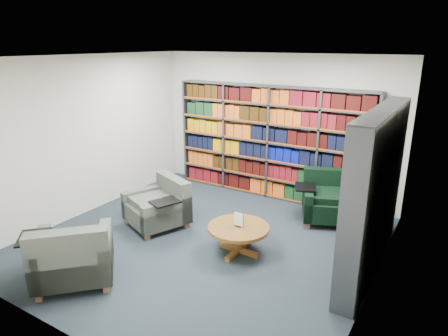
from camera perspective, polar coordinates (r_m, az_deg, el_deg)
The scene contains 7 objects.
room_shell at distance 5.86m, azimuth -3.05°, elevation 1.74°, with size 5.02×5.02×2.82m.
bookshelf_back at distance 7.92m, azimuth 6.58°, elevation 3.60°, with size 4.00×0.28×2.20m.
bookshelf_right at distance 5.65m, azimuth 20.77°, elevation -3.29°, with size 0.28×2.50×2.20m.
chair_teal_left at distance 6.88m, azimuth -8.98°, elevation -5.50°, with size 1.18×1.15×0.80m.
chair_green_right at distance 7.28m, azimuth 14.82°, elevation -4.47°, with size 1.23×1.20×0.84m.
chair_teal_front at distance 5.58m, azimuth -20.80°, elevation -12.01°, with size 1.35×1.35×0.87m.
coffee_table at distance 5.93m, azimuth 2.08°, elevation -9.08°, with size 0.90×0.90×0.64m.
Camera 1 is at (3.19, -4.65, 3.01)m, focal length 32.00 mm.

